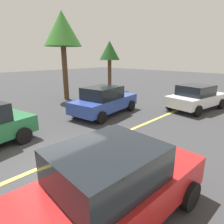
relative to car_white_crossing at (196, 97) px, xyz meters
name	(u,v)px	position (x,y,z in m)	size (l,w,h in m)	color
ground_plane	(52,163)	(-9.60, 0.68, -0.79)	(80.00, 80.00, 0.00)	#38383A
lane_marking_centre	(117,136)	(-6.60, 0.68, -0.78)	(28.00, 0.16, 0.01)	#E0D14C
car_white_crossing	(196,97)	(0.00, 0.00, 0.00)	(4.34, 2.60, 1.55)	white
car_red_far_lane	(113,185)	(-9.82, -2.19, 0.05)	(4.16, 2.21, 1.67)	red
car_blue_approaching	(104,100)	(-4.76, 3.37, 0.03)	(4.52, 2.54, 1.62)	#2D479E
tree_centre_verge	(62,30)	(-4.03, 8.41, 4.27)	(2.70, 2.70, 6.36)	#513823
tree_right_verge	(110,52)	(1.07, 8.73, 2.87)	(1.92, 1.92, 4.63)	#513823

